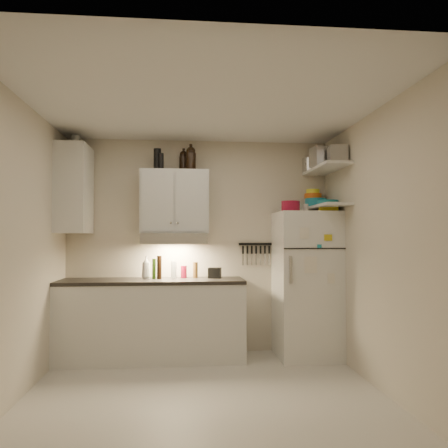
{
  "coord_description": "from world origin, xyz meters",
  "views": [
    {
      "loc": [
        -0.2,
        -3.88,
        1.4
      ],
      "look_at": [
        0.25,
        0.9,
        1.55
      ],
      "focal_mm": 35.0,
      "sensor_mm": 36.0,
      "label": 1
    }
  ],
  "objects": [
    {
      "name": "thermos_b",
      "position": [
        -0.51,
        1.31,
        2.33
      ],
      "size": [
        0.11,
        0.11,
        0.25
      ],
      "primitive_type": "cylinder",
      "rotation": [
        0.0,
        0.0,
        0.38
      ],
      "color": "black",
      "rests_on": "upper_cabinet"
    },
    {
      "name": "back_wall",
      "position": [
        0.0,
        1.51,
        1.3
      ],
      "size": [
        3.2,
        0.02,
        2.6
      ],
      "primitive_type": "cube",
      "color": "beige",
      "rests_on": "ground"
    },
    {
      "name": "pepper_mill",
      "position": [
        -0.05,
        1.34,
        1.01
      ],
      "size": [
        0.07,
        0.07,
        0.19
      ],
      "primitive_type": "cylinder",
      "rotation": [
        0.0,
        0.0,
        -0.14
      ],
      "color": "brown",
      "rests_on": "countertop"
    },
    {
      "name": "bowl_yellow",
      "position": [
        1.4,
        1.38,
        1.97
      ],
      "size": [
        0.16,
        0.16,
        0.05
      ],
      "primitive_type": "cylinder",
      "color": "yellow",
      "rests_on": "bowl_orange"
    },
    {
      "name": "left_wall",
      "position": [
        -1.61,
        0.0,
        1.3
      ],
      "size": [
        0.02,
        3.0,
        2.6
      ],
      "primitive_type": "cube",
      "color": "beige",
      "rests_on": "ground"
    },
    {
      "name": "shelf_hi",
      "position": [
        1.45,
        1.02,
        2.2
      ],
      "size": [
        0.3,
        0.95,
        0.03
      ],
      "primitive_type": "cube",
      "color": "silver",
      "rests_on": "right_wall"
    },
    {
      "name": "tin_a",
      "position": [
        1.4,
        1.01,
        2.33
      ],
      "size": [
        0.26,
        0.24,
        0.23
      ],
      "primitive_type": "cube",
      "rotation": [
        0.0,
        0.0,
        0.16
      ],
      "color": "#AAAAAD",
      "rests_on": "shelf_hi"
    },
    {
      "name": "clear_bottle",
      "position": [
        -0.31,
        1.29,
        1.02
      ],
      "size": [
        0.08,
        0.08,
        0.2
      ],
      "primitive_type": "cylinder",
      "rotation": [
        0.0,
        0.0,
        0.17
      ],
      "color": "silver",
      "rests_on": "countertop"
    },
    {
      "name": "upper_cabinet",
      "position": [
        -0.3,
        1.33,
        1.83
      ],
      "size": [
        0.8,
        0.33,
        0.75
      ],
      "primitive_type": "cube",
      "color": "silver",
      "rests_on": "back_wall"
    },
    {
      "name": "side_cabinet",
      "position": [
        -1.44,
        1.2,
        1.95
      ],
      "size": [
        0.33,
        0.55,
        1.0
      ],
      "primitive_type": "cube",
      "color": "silver",
      "rests_on": "left_wall"
    },
    {
      "name": "growler_b",
      "position": [
        -0.11,
        1.26,
        2.34
      ],
      "size": [
        0.15,
        0.15,
        0.28
      ],
      "primitive_type": null,
      "rotation": [
        0.0,
        0.0,
        -0.28
      ],
      "color": "black",
      "rests_on": "upper_cabinet"
    },
    {
      "name": "bowl_teal",
      "position": [
        1.43,
        1.34,
        1.83
      ],
      "size": [
        0.26,
        0.26,
        0.11
      ],
      "primitive_type": "cylinder",
      "color": "teal",
      "rests_on": "shelf_lo"
    },
    {
      "name": "spice_jar",
      "position": [
        1.24,
        1.12,
        1.75
      ],
      "size": [
        0.07,
        0.07,
        0.09
      ],
      "primitive_type": "cylinder",
      "rotation": [
        0.0,
        0.0,
        -0.25
      ],
      "color": "silver",
      "rests_on": "fridge"
    },
    {
      "name": "soap_bottle",
      "position": [
        -0.63,
        1.31,
        1.07
      ],
      "size": [
        0.13,
        0.13,
        0.3
      ],
      "primitive_type": "imported",
      "rotation": [
        0.0,
        0.0,
        0.15
      ],
      "color": "silver",
      "rests_on": "countertop"
    },
    {
      "name": "caddy",
      "position": [
        0.18,
        1.28,
        0.98
      ],
      "size": [
        0.17,
        0.14,
        0.12
      ],
      "primitive_type": "cube",
      "rotation": [
        0.0,
        0.0,
        -0.27
      ],
      "color": "black",
      "rests_on": "countertop"
    },
    {
      "name": "oil_bottle",
      "position": [
        -0.53,
        1.25,
        1.04
      ],
      "size": [
        0.05,
        0.05,
        0.24
      ],
      "primitive_type": "cylinder",
      "rotation": [
        0.0,
        0.0,
        0.11
      ],
      "color": "#305916",
      "rests_on": "countertop"
    },
    {
      "name": "right_wall",
      "position": [
        1.61,
        0.0,
        1.3
      ],
      "size": [
        0.02,
        3.0,
        2.6
      ],
      "primitive_type": "cube",
      "color": "beige",
      "rests_on": "ground"
    },
    {
      "name": "ceiling",
      "position": [
        0.0,
        0.0,
        2.61
      ],
      "size": [
        3.2,
        3.0,
        0.02
      ],
      "primitive_type": "cube",
      "color": "silver",
      "rests_on": "ground"
    },
    {
      "name": "thermos_a",
      "position": [
        -0.46,
        1.27,
        2.3
      ],
      "size": [
        0.09,
        0.09,
        0.19
      ],
      "primitive_type": "cylinder",
      "rotation": [
        0.0,
        0.0,
        0.35
      ],
      "color": "black",
      "rests_on": "upper_cabinet"
    },
    {
      "name": "tin_b",
      "position": [
        1.5,
        0.76,
        2.31
      ],
      "size": [
        0.22,
        0.22,
        0.19
      ],
      "primitive_type": "cube",
      "rotation": [
        0.0,
        0.0,
        -0.14
      ],
      "color": "#AAAAAD",
      "rests_on": "shelf_hi"
    },
    {
      "name": "stock_pot",
      "position": [
        1.4,
        1.4,
        2.3
      ],
      "size": [
        0.25,
        0.25,
        0.17
      ],
      "primitive_type": "cylinder",
      "rotation": [
        0.0,
        0.0,
        -0.03
      ],
      "color": "silver",
      "rests_on": "shelf_hi"
    },
    {
      "name": "shelf_lo",
      "position": [
        1.45,
        1.02,
        1.76
      ],
      "size": [
        0.3,
        0.95,
        0.03
      ],
      "primitive_type": "cube",
      "color": "silver",
      "rests_on": "right_wall"
    },
    {
      "name": "knife_strip",
      "position": [
        0.7,
        1.49,
        1.32
      ],
      "size": [
        0.42,
        0.02,
        0.03
      ],
      "primitive_type": "cube",
      "color": "black",
      "rests_on": "back_wall"
    },
    {
      "name": "fridge",
      "position": [
        1.25,
        1.16,
        0.85
      ],
      "size": [
        0.7,
        0.68,
        1.7
      ],
      "primitive_type": "cube",
      "color": "white",
      "rests_on": "floor"
    },
    {
      "name": "book_stack",
      "position": [
        1.47,
        1.01,
        1.74
      ],
      "size": [
        0.26,
        0.3,
        0.09
      ],
      "primitive_type": "cube",
      "rotation": [
        0.0,
        0.0,
        -0.24
      ],
      "color": "gold",
      "rests_on": "fridge"
    },
    {
      "name": "plates",
      "position": [
        1.49,
        1.08,
        1.81
      ],
      "size": [
        0.29,
        0.29,
        0.06
      ],
      "primitive_type": "cylinder",
      "rotation": [
        0.0,
        0.0,
        -0.16
      ],
      "color": "teal",
      "rests_on": "shelf_lo"
    },
    {
      "name": "vinegar_bottle",
      "position": [
        -0.47,
        1.22,
        1.06
      ],
      "size": [
        0.06,
        0.06,
        0.27
      ],
      "primitive_type": "cylinder",
      "rotation": [
        0.0,
        0.0,
        0.07
      ],
      "color": "black",
      "rests_on": "countertop"
    },
    {
      "name": "red_jar",
      "position": [
        -0.19,
        1.34,
        0.99
      ],
      "size": [
        0.09,
        0.09,
        0.15
      ],
      "primitive_type": "cylinder",
      "rotation": [
        0.0,
        0.0,
        -0.35
      ],
      "color": "maroon",
      "rests_on": "countertop"
    },
    {
      "name": "growler_a",
      "position": [
        -0.2,
        1.37,
        2.33
      ],
      "size": [
        0.14,
        0.14,
        0.26
      ],
      "primitive_type": null,
      "rotation": [
        0.0,
        0.0,
        -0.39
      ],
      "color": "black",
      "rests_on": "upper_cabinet"
    },
    {
      "name": "base_cabinet",
      "position": [
        -0.55,
        1.2,
        0.44
      ],
      "size": [
        2.1,
        0.6,
        0.88
      ],
      "primitive_type": "cube",
      "color": "silver",
      "rests_on": "floor"
    },
    {
      "name": "bowl_orange",
      "position": [
        1.4,
        1.38,
        1.91
      ],
      "size": [
        0.21,
        0.21,
        0.06
      ],
      "primitive_type": "cylinder",
      "color": "orange",
      "rests_on": "bowl_teal"
    },
    {
      "name": "floor",
      "position": [
        0.0,
        0.0,
        -0.01
      ],
      "size": [
        3.2,
        3.0,
        0.02
      ],
      "primitive_type": "cube",
      "color": "beige",
      "rests_on": "ground"
    },
    {
      "name": "countertop",
      "position": [
        -0.55,
        1.2,
        0.9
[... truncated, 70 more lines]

